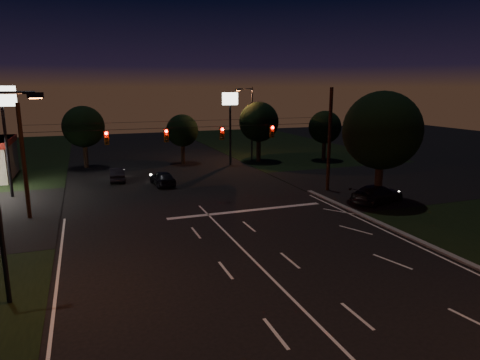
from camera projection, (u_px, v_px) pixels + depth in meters
name	position (u px, v px, depth m)	size (l,w,h in m)	color
ground	(275.00, 281.00, 20.26)	(140.00, 140.00, 0.00)	black
cross_street_right	(393.00, 181.00, 41.65)	(20.00, 16.00, 0.02)	black
center_line	(347.00, 354.00, 14.75)	(0.14, 40.00, 0.01)	silver
stop_bar	(247.00, 211.00, 31.82)	(12.00, 0.50, 0.01)	silver
utility_pole_right	(327.00, 190.00, 38.05)	(0.30, 0.30, 9.00)	black
utility_pole_left	(30.00, 218.00, 30.00)	(0.28, 0.28, 8.00)	black
signal_span	(195.00, 134.00, 32.82)	(24.00, 0.40, 1.56)	black
pole_sign_left_near	(3.00, 113.00, 34.26)	(2.20, 0.30, 9.10)	black
pole_sign_right	(230.00, 112.00, 49.14)	(1.80, 0.30, 8.40)	black
street_light_left	(2.00, 183.00, 17.21)	(2.20, 0.35, 9.00)	black
street_light_right_far	(250.00, 118.00, 52.28)	(2.20, 0.35, 9.00)	black
tree_right_near	(381.00, 131.00, 32.91)	(6.00, 6.00, 8.76)	black
tree_far_b	(84.00, 127.00, 47.92)	(4.60, 4.60, 6.98)	black
tree_far_c	(182.00, 131.00, 50.82)	(3.80, 3.80, 5.86)	black
tree_far_d	(259.00, 122.00, 51.83)	(4.80, 4.80, 7.30)	black
tree_far_e	(324.00, 127.00, 52.81)	(4.00, 4.00, 6.18)	black
car_oncoming_a	(163.00, 178.00, 39.86)	(1.64, 4.07, 1.39)	black
car_oncoming_b	(118.00, 175.00, 41.74)	(1.37, 3.93, 1.29)	black
car_cross	(377.00, 194.00, 33.80)	(2.04, 5.01, 1.45)	black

